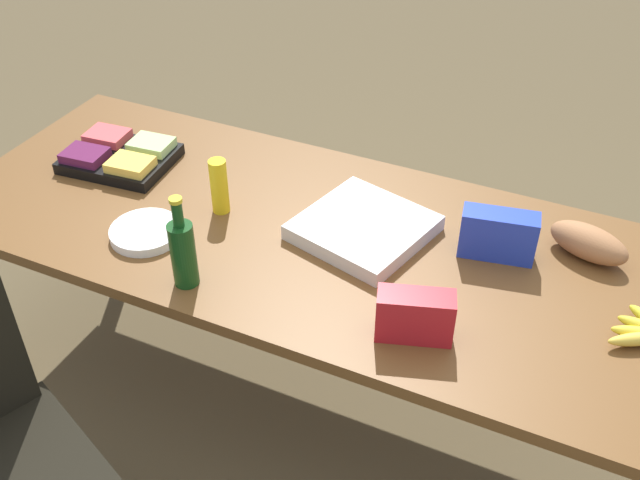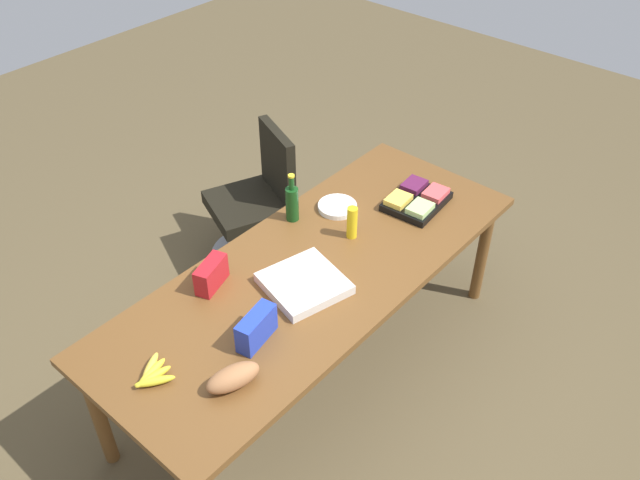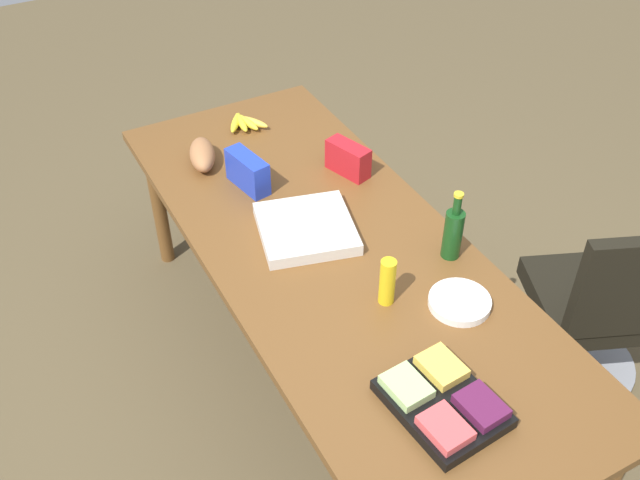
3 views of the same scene
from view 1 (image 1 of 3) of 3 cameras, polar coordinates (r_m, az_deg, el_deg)
name	(u,v)px [view 1 (image 1 of 3)]	position (r m, az deg, el deg)	size (l,w,h in m)	color
ground_plane	(316,395)	(2.82, -0.35, -11.88)	(10.00, 10.00, 0.00)	brown
conference_table	(315,250)	(2.33, -0.41, -0.81)	(2.43, 0.95, 0.76)	brown
bread_loaf	(589,243)	(2.31, 20.05, -0.19)	(0.24, 0.11, 0.10)	#A26A41
pizza_box	(364,228)	(2.27, 3.39, 0.96)	(0.36, 0.36, 0.05)	silver
fruit_platter	(120,156)	(2.70, -15.23, 6.30)	(0.38, 0.31, 0.07)	black
chip_bag_blue	(498,235)	(2.22, 13.60, 0.39)	(0.22, 0.08, 0.15)	#213CBF
chip_bag_red	(415,316)	(1.92, 7.34, -5.83)	(0.20, 0.08, 0.14)	red
mustard_bottle	(219,186)	(2.36, -7.80, 4.14)	(0.06, 0.06, 0.19)	yellow
paper_plate_stack	(146,232)	(2.33, -13.32, 0.60)	(0.22, 0.22, 0.03)	white
wine_bottle	(183,251)	(2.07, -10.55, -0.88)	(0.09, 0.09, 0.29)	#144116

